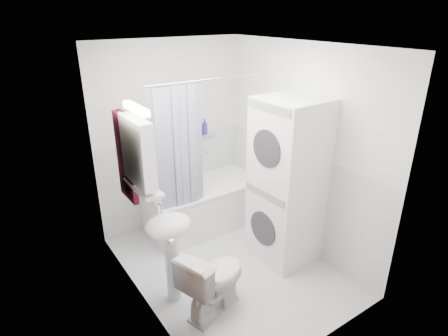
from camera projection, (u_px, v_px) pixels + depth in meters
floor at (229, 266)px, 4.25m from camera, size 2.60×2.60×0.00m
room_walls at (230, 142)px, 3.68m from camera, size 2.60×2.60×2.60m
wainscot at (214, 209)px, 4.24m from camera, size 1.98×2.58×2.58m
door at (171, 242)px, 2.95m from camera, size 0.05×2.00×2.00m
bathtub at (206, 202)px, 4.97m from camera, size 1.57×0.74×0.60m
tub_spout at (205, 151)px, 5.09m from camera, size 0.04×0.12×0.04m
curtain_rod at (218, 78)px, 4.08m from camera, size 1.75×0.02×0.02m
shower_curtain at (181, 152)px, 4.11m from camera, size 0.55×0.02×1.45m
sink at (170, 239)px, 3.52m from camera, size 0.44×0.37×1.04m
medicine_cabinet at (138, 150)px, 3.25m from camera, size 0.13×0.50×0.71m
shelf at (143, 187)px, 3.40m from camera, size 0.18×0.54×0.02m
shower_caddy at (208, 134)px, 5.02m from camera, size 0.22×0.06×0.02m
towel at (126, 156)px, 3.47m from camera, size 0.07×0.36×0.86m
washer_dryer at (288, 182)px, 4.12m from camera, size 0.69×0.68×1.88m
toilet at (214, 280)px, 3.52m from camera, size 0.80×0.59×0.69m
soap_pump at (156, 200)px, 3.71m from camera, size 0.08×0.17×0.08m
shelf_bottle at (150, 189)px, 3.27m from camera, size 0.07×0.18×0.07m
shelf_cup at (138, 177)px, 3.47m from camera, size 0.10×0.09×0.10m
shampoo_a at (197, 131)px, 4.90m from camera, size 0.13×0.17×0.13m
shampoo_b at (205, 131)px, 4.97m from camera, size 0.08×0.21×0.08m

